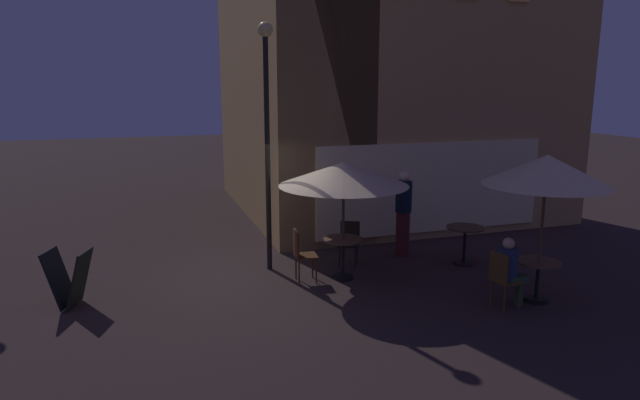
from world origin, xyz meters
The scene contains 14 objects.
ground_plane centered at (0.00, 0.00, 0.00)m, with size 60.00×60.00×0.00m, color #312423.
cafe_building centered at (3.59, 4.02, 4.11)m, with size 8.17×7.88×8.23m.
street_lamp_near_corner centered at (0.50, 0.62, 3.04)m, with size 0.28×0.28×4.74m.
menu_sandwich_board centered at (-3.07, -0.20, 0.49)m, with size 0.81×0.75×0.95m.
cafe_table_0 centered at (1.69, -0.35, 0.57)m, with size 0.74×0.74×0.78m.
cafe_table_1 centered at (4.42, -2.44, 0.51)m, with size 0.72×0.72×0.71m.
cafe_table_2 centered at (4.35, -0.32, 0.58)m, with size 0.75×0.75×0.78m.
patio_umbrella_0 centered at (1.69, -0.35, 2.01)m, with size 2.40×2.40×2.23m.
patio_umbrella_1 centered at (4.42, -2.44, 2.25)m, with size 2.04×2.04×2.51m.
cafe_chair_0 centered at (2.10, 0.37, 0.54)m, with size 0.54×0.54×0.89m.
cafe_chair_1 centered at (0.89, -0.27, 0.60)m, with size 0.44×0.44×0.99m.
cafe_chair_2 centered at (3.64, -2.52, 0.58)m, with size 0.43×0.43×0.97m.
patron_seated_0 centered at (3.79, -2.50, 0.68)m, with size 0.54×0.37×1.20m.
patron_standing_1 centered at (3.40, 0.57, 0.93)m, with size 0.34×0.34×1.84m.
Camera 1 is at (-1.89, -9.77, 3.66)m, focal length 31.30 mm.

